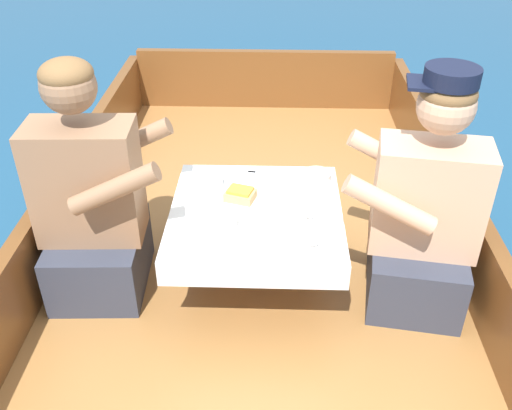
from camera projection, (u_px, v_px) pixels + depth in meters
The scene contains 19 objects.
ground_plane at pixel (256, 310), 2.64m from camera, with size 60.00×60.00×0.00m, color navy.
boat_deck at pixel (256, 290), 2.58m from camera, with size 1.85×3.67×0.24m, color #9E6B38.
gunwale_port at pixel (48, 234), 2.44m from camera, with size 0.06×3.67×0.34m, color brown.
gunwale_starboard at pixel (469, 243), 2.39m from camera, with size 0.06×3.67×0.34m, color brown.
bow_coaming at pixel (265, 79), 3.91m from camera, with size 1.73×0.06×0.39m, color brown.
cockpit_table at pixel (256, 217), 2.29m from camera, with size 0.68×0.71×0.36m.
person_port at pixel (92, 205), 2.23m from camera, with size 0.54×0.46×0.98m.
person_starboard at pixel (423, 216), 2.17m from camera, with size 0.56×0.51×0.98m.
plate_sandwich at pixel (240, 200), 2.31m from camera, with size 0.21×0.21×0.01m.
plate_bread at pixel (258, 239), 2.09m from camera, with size 0.16×0.16×0.01m.
sandwich at pixel (240, 194), 2.30m from camera, with size 0.14×0.12×0.05m.
bowl_port_near at pixel (209, 180), 2.41m from camera, with size 0.12×0.12×0.04m.
bowl_starboard_near at pixel (317, 176), 2.44m from camera, with size 0.12×0.12×0.04m.
bowl_center_far at pixel (218, 221), 2.16m from camera, with size 0.14×0.14×0.04m.
coffee_cup_port at pixel (298, 214), 2.19m from camera, with size 0.11×0.08×0.05m.
coffee_cup_starboard at pixel (300, 242), 2.04m from camera, with size 0.10×0.07×0.05m.
utensil_spoon_center at pixel (282, 192), 2.37m from camera, with size 0.05×0.17×0.01m.
utensil_fork_starboard at pixel (263, 173), 2.50m from camera, with size 0.17×0.03×0.00m.
utensil_spoon_starboard at pixel (263, 182), 2.44m from camera, with size 0.09×0.16×0.01m.
Camera 1 is at (0.06, -1.94, 1.85)m, focal length 40.00 mm.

